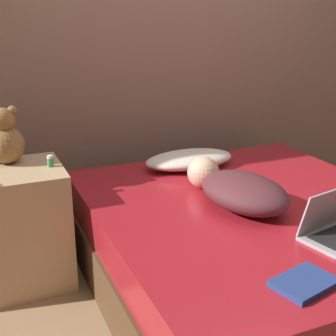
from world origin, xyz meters
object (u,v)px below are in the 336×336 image
object	(u,v)px
person_lying	(238,189)
book	(304,283)
bottle_green	(50,161)
teddy_bear	(5,139)
pillow	(189,159)

from	to	relation	value
person_lying	book	xyz separation A→B (m)	(-0.17, -0.74, -0.07)
person_lying	bottle_green	distance (m)	0.98
book	teddy_bear	bearing A→B (deg)	122.64
bottle_green	book	xyz separation A→B (m)	(0.68, -1.22, -0.18)
bottle_green	pillow	bearing A→B (deg)	9.54
person_lying	teddy_bear	size ratio (longest dim) A/B	2.31
teddy_bear	person_lying	bearing A→B (deg)	-31.40
person_lying	teddy_bear	distance (m)	1.25
person_lying	bottle_green	world-z (taller)	bottle_green
pillow	person_lying	distance (m)	0.63
bottle_green	book	bearing A→B (deg)	-60.86
pillow	person_lying	size ratio (longest dim) A/B	0.82
bottle_green	book	size ratio (longest dim) A/B	0.23
teddy_bear	bottle_green	xyz separation A→B (m)	(0.20, -0.16, -0.10)
pillow	bottle_green	bearing A→B (deg)	-170.46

